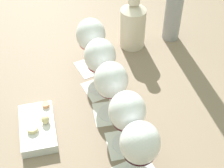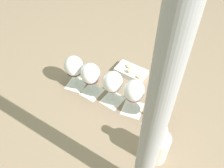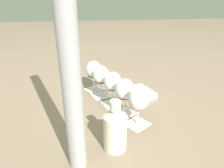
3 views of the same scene
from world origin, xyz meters
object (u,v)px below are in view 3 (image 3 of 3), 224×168
wine_glass_0 (139,101)px  wine_glass_4 (94,71)px  umbrella_pole (69,54)px  wine_glass_1 (124,91)px  ceramic_vase (115,129)px  snack_dish (143,92)px  wine_glass_3 (101,76)px  wine_glass_2 (112,83)px

wine_glass_0 → wine_glass_4: 0.44m
umbrella_pole → wine_glass_1: bearing=-36.7°
ceramic_vase → snack_dish: (0.43, -0.24, -0.07)m
wine_glass_4 → snack_dish: size_ratio=0.97×
wine_glass_1 → ceramic_vase: ceramic_vase is taller
wine_glass_3 → wine_glass_4: 0.10m
wine_glass_4 → ceramic_vase: ceramic_vase is taller
wine_glass_4 → snack_dish: (-0.11, -0.28, -0.11)m
wine_glass_4 → snack_dish: wine_glass_4 is taller
wine_glass_4 → umbrella_pole: size_ratio=0.23×
wine_glass_1 → wine_glass_2: same height
wine_glass_1 → umbrella_pole: (-0.30, 0.23, 0.28)m
wine_glass_1 → snack_dish: size_ratio=0.97×
ceramic_vase → snack_dish: size_ratio=1.09×
wine_glass_0 → wine_glass_4: (0.41, 0.17, 0.00)m
wine_glass_3 → umbrella_pole: size_ratio=0.23×
wine_glass_4 → snack_dish: 0.32m
wine_glass_4 → ceramic_vase: bearing=-175.3°
umbrella_pole → snack_dish: bearing=-37.5°
wine_glass_2 → snack_dish: size_ratio=0.97×
wine_glass_1 → wine_glass_3: bearing=24.3°
wine_glass_4 → snack_dish: bearing=-111.6°
wine_glass_1 → wine_glass_4: 0.33m
snack_dish → wine_glass_1: bearing=141.3°
ceramic_vase → snack_dish: 0.50m
wine_glass_3 → wine_glass_1: bearing=-155.7°
wine_glass_0 → ceramic_vase: size_ratio=0.89×
wine_glass_1 → wine_glass_2: bearing=24.6°
wine_glass_3 → wine_glass_4: bearing=20.8°
wine_glass_0 → wine_glass_4: bearing=23.0°
wine_glass_3 → snack_dish: bearing=-94.2°
wine_glass_1 → umbrella_pole: size_ratio=0.23×
wine_glass_2 → ceramic_vase: 0.35m
wine_glass_1 → wine_glass_3: (0.21, 0.10, 0.00)m
wine_glass_0 → wine_glass_3: 0.34m
wine_glass_0 → snack_dish: bearing=-20.6°
ceramic_vase → wine_glass_0: bearing=-42.5°
wine_glass_1 → wine_glass_0: bearing=-157.8°
wine_glass_1 → wine_glass_2: 0.11m
wine_glass_1 → ceramic_vase: bearing=160.6°
wine_glass_1 → umbrella_pole: umbrella_pole is taller
wine_glass_2 → ceramic_vase: size_ratio=0.89×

